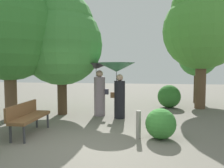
{
  "coord_description": "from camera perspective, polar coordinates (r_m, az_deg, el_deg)",
  "views": [
    {
      "loc": [
        1.2,
        -4.49,
        1.76
      ],
      "look_at": [
        0.0,
        3.81,
        1.14
      ],
      "focal_mm": 34.61,
      "sensor_mm": 36.0,
      "label": 1
    }
  ],
  "objects": [
    {
      "name": "person_left",
      "position": [
        7.99,
        -3.73,
        0.87
      ],
      "size": [
        1.11,
        1.11,
        1.93
      ],
      "rotation": [
        0.0,
        0.0,
        1.61
      ],
      "color": "gray",
      "rests_on": "ground"
    },
    {
      "name": "path_marker_post",
      "position": [
        5.56,
        6.99,
        -10.54
      ],
      "size": [
        0.12,
        0.12,
        0.69
      ],
      "primitive_type": "cylinder",
      "color": "gray",
      "rests_on": "ground"
    },
    {
      "name": "person_right",
      "position": [
        7.51,
        1.41,
        2.23
      ],
      "size": [
        1.31,
        1.31,
        1.95
      ],
      "rotation": [
        0.0,
        0.0,
        1.61
      ],
      "color": "black",
      "rests_on": "ground"
    },
    {
      "name": "tree_mid_left",
      "position": [
        8.43,
        -13.26,
        11.76
      ],
      "size": [
        3.07,
        3.07,
        4.59
      ],
      "color": "#42301E",
      "rests_on": "ground"
    },
    {
      "name": "bush_path_right",
      "position": [
        9.92,
        14.85,
        -3.18
      ],
      "size": [
        1.01,
        1.01,
        1.01
      ],
      "primitive_type": "sphere",
      "color": "#2D6B28",
      "rests_on": "ground"
    },
    {
      "name": "tree_near_left",
      "position": [
        8.35,
        -25.69,
        14.26
      ],
      "size": [
        3.37,
        3.37,
        5.17
      ],
      "color": "brown",
      "rests_on": "ground"
    },
    {
      "name": "park_bench",
      "position": [
        6.18,
        -21.34,
        -7.73
      ],
      "size": [
        0.53,
        1.51,
        0.83
      ],
      "rotation": [
        0.0,
        0.0,
        1.6
      ],
      "color": "#38383D",
      "rests_on": "ground"
    },
    {
      "name": "tree_near_right",
      "position": [
        10.26,
        22.73,
        14.44
      ],
      "size": [
        3.31,
        3.31,
        5.57
      ],
      "color": "brown",
      "rests_on": "ground"
    },
    {
      "name": "tree_mid_right",
      "position": [
        11.62,
        21.72,
        7.42
      ],
      "size": [
        1.85,
        1.85,
        3.64
      ],
      "color": "#42301E",
      "rests_on": "ground"
    },
    {
      "name": "bush_path_left",
      "position": [
        5.58,
        12.74,
        -10.2
      ],
      "size": [
        0.76,
        0.76,
        0.76
      ],
      "primitive_type": "sphere",
      "color": "#387F33",
      "rests_on": "ground"
    },
    {
      "name": "ground_plane",
      "position": [
        4.98,
        -6.59,
        -16.53
      ],
      "size": [
        40.0,
        40.0,
        0.0
      ],
      "primitive_type": "plane",
      "color": "#6B665B"
    }
  ]
}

